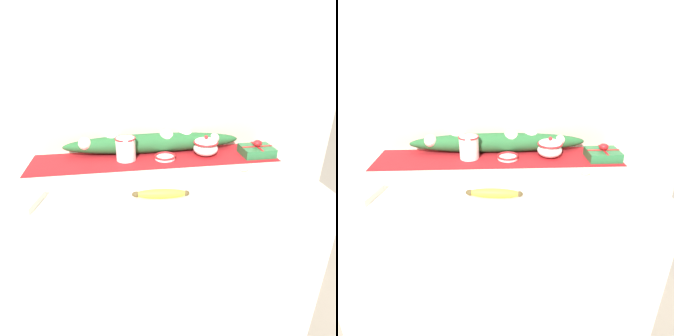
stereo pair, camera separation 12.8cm
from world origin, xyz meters
TOP-DOWN VIEW (x-y plane):
  - ground_plane at (0.00, 0.00)m, footprint 12.00×12.00m
  - countertop at (0.00, 0.00)m, footprint 1.32×0.67m
  - back_wall at (0.00, 0.35)m, footprint 2.12×0.04m
  - table_runner at (0.00, 0.19)m, footprint 1.22×0.27m
  - cream_pitcher at (-0.14, 0.19)m, footprint 0.10×0.12m
  - sugar_bowl at (0.26, 0.19)m, footprint 0.13×0.13m
  - small_dish at (0.05, 0.17)m, footprint 0.11×0.11m
  - banana at (-0.02, -0.20)m, footprint 0.22×0.06m
  - spoon at (0.37, -0.02)m, footprint 0.20×0.03m
  - napkin_stack at (-0.55, -0.17)m, footprint 0.17×0.17m
  - gift_box at (0.52, 0.15)m, footprint 0.16×0.14m
  - poinsettia_garland at (-0.01, 0.27)m, footprint 0.92×0.11m

SIDE VIEW (x-z plane):
  - ground_plane at x=0.00m, z-range 0.00..0.00m
  - countertop at x=0.00m, z-range 0.00..0.92m
  - table_runner at x=0.00m, z-range 0.92..0.92m
  - spoon at x=0.37m, z-range 0.92..0.93m
  - napkin_stack at x=-0.55m, z-range 0.92..0.95m
  - small_dish at x=0.05m, z-range 0.92..0.94m
  - banana at x=-0.02m, z-range 0.92..0.96m
  - gift_box at x=0.52m, z-range 0.91..0.99m
  - sugar_bowl at x=0.26m, z-range 0.92..1.02m
  - poinsettia_garland at x=-0.01m, z-range 0.92..1.04m
  - cream_pitcher at x=-0.14m, z-range 0.92..1.04m
  - back_wall at x=0.00m, z-range 0.00..2.40m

